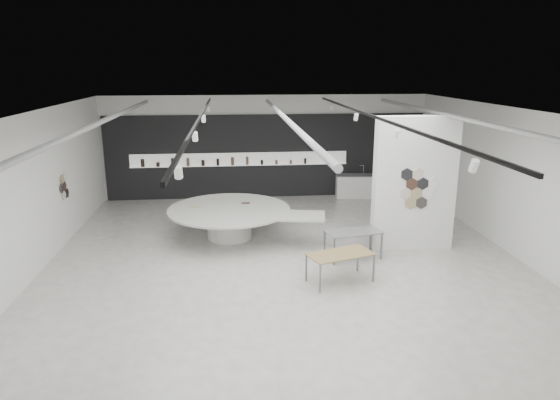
{
  "coord_description": "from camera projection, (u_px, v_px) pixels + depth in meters",
  "views": [
    {
      "loc": [
        -1.31,
        -11.42,
        4.86
      ],
      "look_at": [
        -0.06,
        1.2,
        1.41
      ],
      "focal_mm": 32.0,
      "sensor_mm": 36.0,
      "label": 1
    }
  ],
  "objects": [
    {
      "name": "room",
      "position": [
        284.0,
        186.0,
        11.81
      ],
      "size": [
        12.02,
        14.02,
        3.82
      ],
      "color": "beige",
      "rests_on": "ground"
    },
    {
      "name": "kitchen_counter",
      "position": [
        356.0,
        186.0,
        18.82
      ],
      "size": [
        1.58,
        0.74,
        1.2
      ],
      "rotation": [
        0.0,
        0.0,
        -0.1
      ],
      "color": "white",
      "rests_on": "ground"
    },
    {
      "name": "back_wall_display",
      "position": [
        264.0,
        157.0,
        18.61
      ],
      "size": [
        11.8,
        0.27,
        3.1
      ],
      "color": "black",
      "rests_on": "ground"
    },
    {
      "name": "sample_table_wood",
      "position": [
        340.0,
        255.0,
        11.4
      ],
      "size": [
        1.64,
        1.18,
        0.69
      ],
      "rotation": [
        0.0,
        0.0,
        0.33
      ],
      "color": "olive",
      "rests_on": "ground"
    },
    {
      "name": "display_island",
      "position": [
        232.0,
        219.0,
        14.32
      ],
      "size": [
        4.72,
        4.08,
        0.9
      ],
      "rotation": [
        0.0,
        0.0,
        -0.18
      ],
      "color": "white",
      "rests_on": "ground"
    },
    {
      "name": "sample_table_stone",
      "position": [
        353.0,
        234.0,
        12.82
      ],
      "size": [
        1.52,
        0.98,
        0.72
      ],
      "rotation": [
        0.0,
        0.0,
        0.21
      ],
      "color": "slate",
      "rests_on": "ground"
    },
    {
      "name": "partition_column",
      "position": [
        415.0,
        184.0,
        13.19
      ],
      "size": [
        2.2,
        0.38,
        3.6
      ],
      "color": "white",
      "rests_on": "ground"
    }
  ]
}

